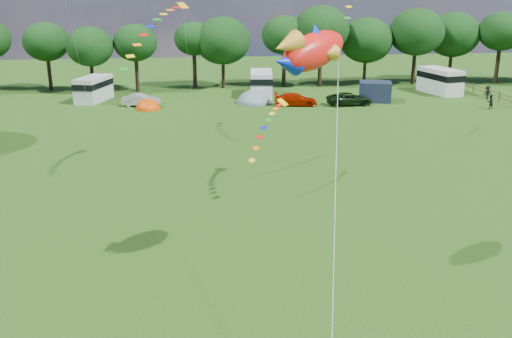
{
  "coord_description": "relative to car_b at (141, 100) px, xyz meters",
  "views": [
    {
      "loc": [
        -3.25,
        -17.92,
        12.32
      ],
      "look_at": [
        0.0,
        8.0,
        4.0
      ],
      "focal_mm": 40.0,
      "sensor_mm": 36.0,
      "label": 1
    }
  ],
  "objects": [
    {
      "name": "ground_plane",
      "position": [
        8.05,
        -44.49,
        -0.67
      ],
      "size": [
        180.0,
        180.0,
        0.0
      ],
      "primitive_type": "plane",
      "color": "black",
      "rests_on": "ground"
    },
    {
      "name": "tree_line",
      "position": [
        13.36,
        10.5,
        5.68
      ],
      "size": [
        102.98,
        10.98,
        10.27
      ],
      "color": "black",
      "rests_on": "ground"
    },
    {
      "name": "car_b",
      "position": [
        0.0,
        0.0,
        0.0
      ],
      "size": [
        4.01,
        2.08,
        1.35
      ],
      "primitive_type": "imported",
      "rotation": [
        0.0,
        0.0,
        1.39
      ],
      "color": "#969A9E",
      "rests_on": "ground"
    },
    {
      "name": "car_c",
      "position": [
        16.76,
        -1.78,
        0.0
      ],
      "size": [
        4.73,
        2.56,
        1.35
      ],
      "primitive_type": "imported",
      "rotation": [
        0.0,
        0.0,
        1.42
      ],
      "color": "#9D1600",
      "rests_on": "ground"
    },
    {
      "name": "car_d",
      "position": [
        22.7,
        -2.24,
        0.01
      ],
      "size": [
        5.09,
        2.38,
        1.38
      ],
      "primitive_type": "imported",
      "rotation": [
        0.0,
        0.0,
        1.59
      ],
      "color": "black",
      "rests_on": "ground"
    },
    {
      "name": "campervan_b",
      "position": [
        -5.5,
        3.71,
        0.8
      ],
      "size": [
        3.95,
        6.06,
        2.75
      ],
      "rotation": [
        0.0,
        0.0,
        1.27
      ],
      "color": "#B5B5B7",
      "rests_on": "ground"
    },
    {
      "name": "campervan_c",
      "position": [
        13.81,
        4.53,
        0.9
      ],
      "size": [
        3.25,
        6.25,
        2.93
      ],
      "rotation": [
        0.0,
        0.0,
        1.45
      ],
      "color": "silver",
      "rests_on": "ground"
    },
    {
      "name": "campervan_d",
      "position": [
        35.68,
        3.63,
        0.95
      ],
      "size": [
        3.78,
        6.55,
        3.02
      ],
      "rotation": [
        0.0,
        0.0,
        1.77
      ],
      "color": "silver",
      "rests_on": "ground"
    },
    {
      "name": "tent_orange",
      "position": [
        0.84,
        -1.7,
        -0.65
      ],
      "size": [
        2.68,
        2.93,
        2.09
      ],
      "color": "#D83F02",
      "rests_on": "ground"
    },
    {
      "name": "tent_greyblue",
      "position": [
        12.36,
        0.16,
        -0.65
      ],
      "size": [
        3.84,
        4.2,
        2.86
      ],
      "color": "slate",
      "rests_on": "ground"
    },
    {
      "name": "awning_navy",
      "position": [
        26.18,
        -0.4,
        0.43
      ],
      "size": [
        4.23,
        3.8,
        2.21
      ],
      "primitive_type": "cube",
      "rotation": [
        0.0,
        0.0,
        -0.3
      ],
      "color": "#182133",
      "rests_on": "ground"
    },
    {
      "name": "fish_kite",
      "position": [
        9.59,
        -40.55,
        9.32
      ],
      "size": [
        3.83,
        3.21,
        2.14
      ],
      "rotation": [
        0.0,
        -0.21,
        0.63
      ],
      "color": "red",
      "rests_on": "ground"
    },
    {
      "name": "streamer_kite_b",
      "position": [
        3.33,
        -25.2,
        9.46
      ],
      "size": [
        4.34,
        4.73,
        3.82
      ],
      "rotation": [
        0.0,
        0.0,
        0.73
      ],
      "color": "gold",
      "rests_on": "ground"
    },
    {
      "name": "streamer_kite_c",
      "position": [
        10.0,
        -28.27,
        3.84
      ],
      "size": [
        3.22,
        5.08,
        2.84
      ],
      "rotation": [
        0.0,
        0.0,
        0.96
      ],
      "color": "yellow",
      "rests_on": "ground"
    },
    {
      "name": "walker_a",
      "position": [
        36.96,
        -6.13,
        0.08
      ],
      "size": [
        0.8,
        0.58,
        1.5
      ],
      "primitive_type": "imported",
      "rotation": [
        0.0,
        0.0,
        3.33
      ],
      "color": "black",
      "rests_on": "ground"
    },
    {
      "name": "walker_b",
      "position": [
        39.58,
        -0.74,
        0.1
      ],
      "size": [
        1.09,
        0.73,
        1.54
      ],
      "primitive_type": "imported",
      "rotation": [
        0.0,
        0.0,
        3.43
      ],
      "color": "black",
      "rests_on": "ground"
    }
  ]
}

